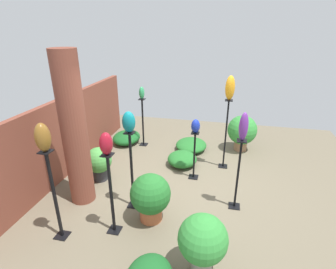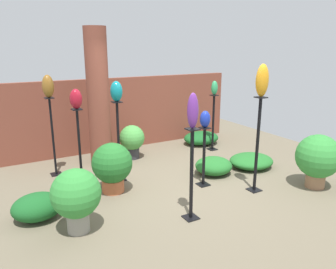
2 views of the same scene
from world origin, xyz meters
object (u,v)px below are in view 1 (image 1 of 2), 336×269
Objects in this scene: pedestal_cobalt at (194,158)px; art_vase_amber at (230,88)px; pedestal_violet at (237,178)px; pedestal_amber at (226,137)px; art_vase_violet at (244,127)px; potted_plant_front_left at (203,241)px; art_vase_teal at (129,122)px; pedestal_bronze at (55,200)px; art_vase_cobalt at (196,126)px; art_vase_ruby at (106,144)px; potted_plant_mid_right at (242,131)px; pedestal_ruby at (112,198)px; brick_pillar at (74,132)px; potted_plant_mid_left at (150,196)px; art_vase_jade at (142,93)px; pedestal_teal at (132,174)px; pedestal_jade at (143,124)px; art_vase_bronze at (43,137)px; potted_plant_near_pillar at (99,162)px.

pedestal_cobalt is 1.63m from art_vase_amber.
pedestal_violet is 0.82× the size of pedestal_amber.
potted_plant_front_left is at bearing 163.21° from art_vase_violet.
art_vase_teal reaches higher than potted_plant_front_left.
art_vase_violet is (0.37, -1.79, -0.07)m from art_vase_teal.
art_vase_teal is 2.07m from potted_plant_front_left.
art_vase_cobalt is (2.16, -1.77, 0.50)m from pedestal_bronze.
pedestal_amber is (1.45, 0.25, 0.14)m from pedestal_violet.
art_vase_ruby is 0.35× the size of potted_plant_mid_right.
pedestal_ruby is at bearing 146.84° from pedestal_amber.
brick_pillar is at bearing 97.85° from pedestal_violet.
art_vase_violet is 2.67m from potted_plant_mid_right.
potted_plant_mid_left is (-2.10, 1.13, -1.38)m from art_vase_amber.
art_vase_jade is at bearing 28.30° from potted_plant_front_left.
art_vase_amber reaches higher than potted_plant_mid_right.
brick_pillar reaches higher than art_vase_cobalt.
art_vase_jade is at bearing 13.80° from pedestal_teal.
potted_plant_front_left is at bearing 176.14° from pedestal_amber.
potted_plant_mid_right is (2.84, -1.96, -1.09)m from art_vase_teal.
art_vase_cobalt is (1.21, -1.93, -0.18)m from brick_pillar.
pedestal_teal is 2.39m from pedestal_amber.
pedestal_amber is at bearing -40.32° from pedestal_teal.
art_vase_ruby is (-3.24, -0.55, 0.94)m from pedestal_jade.
brick_pillar is at bearing 122.02° from pedestal_cobalt.
art_vase_teal is 0.41× the size of potted_plant_front_left.
pedestal_violet is 2.09m from art_vase_teal.
art_vase_violet is (1.34, -2.63, 0.87)m from pedestal_bronze.
pedestal_teal is at bearing -89.31° from brick_pillar.
potted_plant_mid_right is 3.48m from potted_plant_mid_left.
art_vase_ruby is 0.39× the size of potted_plant_mid_left.
art_vase_violet is at bearing -63.01° from pedestal_bronze.
art_vase_bronze is 3.67m from art_vase_amber.
art_vase_jade is (1.37, 1.57, 0.98)m from pedestal_cobalt.
pedestal_ruby is (-0.66, -0.91, -0.74)m from brick_pillar.
pedestal_cobalt is at bearing -28.62° from pedestal_ruby.
brick_pillar is 1.85× the size of pedestal_bronze.
pedestal_amber is at bearing -33.16° from pedestal_ruby.
art_vase_ruby is at bearing -146.19° from potted_plant_near_pillar.
art_vase_amber is (1.45, 0.25, 1.25)m from pedestal_violet.
art_vase_violet reaches higher than potted_plant_near_pillar.
art_vase_amber is 0.55× the size of potted_plant_mid_right.
pedestal_teal is 1.11× the size of pedestal_jade.
brick_pillar is 7.78× the size of art_vase_teal.
pedestal_amber is at bearing -44.30° from art_vase_cobalt.
art_vase_amber reaches higher than pedestal_violet.
potted_plant_mid_right is at bearing -34.61° from art_vase_teal.
potted_plant_front_left is at bearing -93.66° from art_vase_bronze.
potted_plant_mid_left is (-3.11, 1.55, -0.07)m from potted_plant_mid_right.
pedestal_ruby reaches higher than pedestal_cobalt.
pedestal_violet is 3.98× the size of art_vase_ruby.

